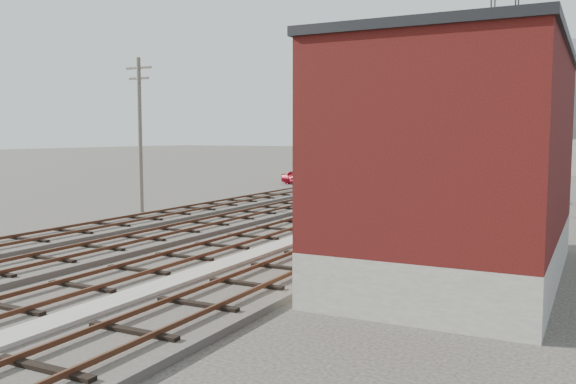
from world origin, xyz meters
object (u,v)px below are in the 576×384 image
Objects in this scene: switch_stand at (312,204)px; site_trailer at (357,170)px; car_grey at (364,171)px; signal_mast at (331,206)px; car_red at (300,177)px; car_silver at (326,172)px.

switch_stand is 0.18× the size of site_trailer.
switch_stand is 21.32m from site_trailer.
signal_mast is at bearing -163.36° from car_grey.
car_red is 13.71m from car_grey.
car_grey is at bearing -34.85° from car_silver.
site_trailer is 12.11m from car_grey.
switch_stand is 33.37m from car_grey.
car_red is (-4.76, -2.10, -0.70)m from site_trailer.
signal_mast reaches higher than switch_stand.
signal_mast reaches higher than car_silver.
switch_stand is (-6.91, 13.42, -1.62)m from signal_mast.
car_red is at bearing -138.84° from site_trailer.
car_silver is at bearing 113.78° from signal_mast.
site_trailer is at bearing 84.81° from switch_stand.
site_trailer reaches higher than switch_stand.
car_grey is (-15.47, 45.68, -1.62)m from signal_mast.
site_trailer is 1.80× the size of car_red.
car_silver is at bearing 28.93° from car_red.
switch_stand is at bearing -133.56° from car_red.
car_grey is (3.01, 3.74, -0.04)m from car_silver.
car_red is at bearing 172.83° from car_grey.
signal_mast is 48.25m from car_grey.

